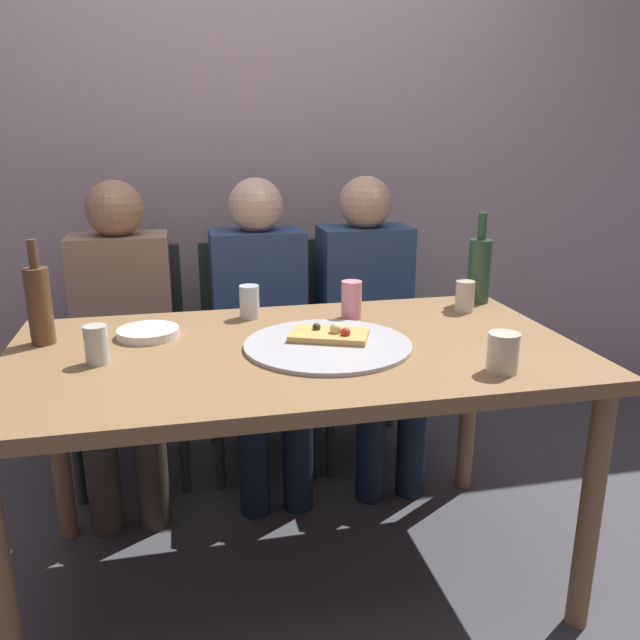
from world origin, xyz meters
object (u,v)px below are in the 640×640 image
(tumbler_far, at_px, (503,353))
(soda_can, at_px, (351,300))
(guest_in_beanie, at_px, (262,319))
(guest_by_wall, at_px, (370,312))
(short_glass, at_px, (465,296))
(chair_middle, at_px, (258,338))
(pizza_tray, at_px, (328,345))
(plate_stack, at_px, (148,333))
(pizza_slice_last, at_px, (330,334))
(wine_glass, at_px, (96,345))
(wine_bottle, at_px, (479,269))
(chair_left, at_px, (129,347))
(dining_table, at_px, (295,373))
(chair_right, at_px, (359,331))
(beer_bottle, at_px, (39,304))
(guest_in_sweater, at_px, (123,327))
(tumbler_near, at_px, (249,302))

(tumbler_far, relative_size, soda_can, 0.83)
(tumbler_far, xyz_separation_m, soda_can, (-0.24, 0.55, 0.01))
(guest_in_beanie, height_order, guest_by_wall, same)
(short_glass, bearing_deg, chair_middle, 136.32)
(pizza_tray, xyz_separation_m, plate_stack, (-0.49, 0.20, 0.01))
(pizza_slice_last, height_order, wine_glass, wine_glass)
(wine_bottle, relative_size, chair_left, 0.35)
(guest_by_wall, bearing_deg, dining_table, 57.91)
(chair_right, bearing_deg, guest_by_wall, 90.00)
(pizza_slice_last, bearing_deg, tumbler_far, -41.10)
(dining_table, height_order, chair_left, chair_left)
(guest_by_wall, bearing_deg, soda_can, 65.74)
(short_glass, distance_m, chair_right, 0.69)
(chair_left, distance_m, chair_right, 0.95)
(beer_bottle, bearing_deg, chair_left, 75.16)
(pizza_slice_last, relative_size, guest_by_wall, 0.22)
(guest_in_sweater, bearing_deg, chair_left, -90.00)
(beer_bottle, xyz_separation_m, wine_glass, (0.17, -0.21, -0.07))
(pizza_tray, bearing_deg, beer_bottle, 165.16)
(soda_can, height_order, chair_middle, chair_middle)
(wine_glass, relative_size, chair_left, 0.11)
(plate_stack, bearing_deg, guest_by_wall, 31.09)
(chair_left, bearing_deg, soda_can, 141.63)
(guest_in_beanie, bearing_deg, chair_left, -16.39)
(chair_right, bearing_deg, short_glass, 107.74)
(short_glass, xyz_separation_m, plate_stack, (-1.03, -0.06, -0.04))
(chair_middle, bearing_deg, guest_by_wall, 160.81)
(wine_glass, distance_m, chair_right, 1.32)
(dining_table, distance_m, wine_bottle, 0.82)
(chair_middle, distance_m, chair_right, 0.44)
(plate_stack, distance_m, chair_right, 1.09)
(plate_stack, distance_m, guest_by_wall, 0.98)
(pizza_tray, bearing_deg, guest_in_beanie, 97.67)
(guest_in_sweater, xyz_separation_m, guest_in_beanie, (0.51, 0.00, 0.00))
(guest_in_beanie, bearing_deg, tumbler_far, 115.84)
(short_glass, xyz_separation_m, guest_in_sweater, (-1.14, 0.45, -0.17))
(chair_left, distance_m, guest_in_sweater, 0.20)
(tumbler_far, bearing_deg, tumbler_near, 132.18)
(soda_can, distance_m, chair_left, 1.00)
(wine_bottle, xyz_separation_m, beer_bottle, (-1.41, -0.16, -0.00))
(dining_table, distance_m, soda_can, 0.36)
(chair_middle, bearing_deg, pizza_tray, 96.33)
(pizza_slice_last, relative_size, chair_left, 0.28)
(pizza_slice_last, xyz_separation_m, guest_in_beanie, (-0.11, 0.67, -0.14))
(guest_in_beanie, bearing_deg, short_glass, 144.50)
(tumbler_far, height_order, chair_middle, chair_middle)
(pizza_slice_last, bearing_deg, short_glass, 23.25)
(guest_in_sweater, bearing_deg, plate_stack, 102.95)
(pizza_slice_last, bearing_deg, guest_by_wall, 64.13)
(plate_stack, relative_size, guest_in_sweater, 0.15)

